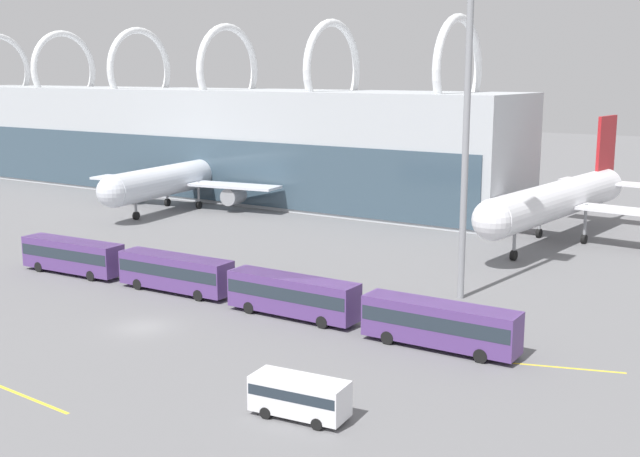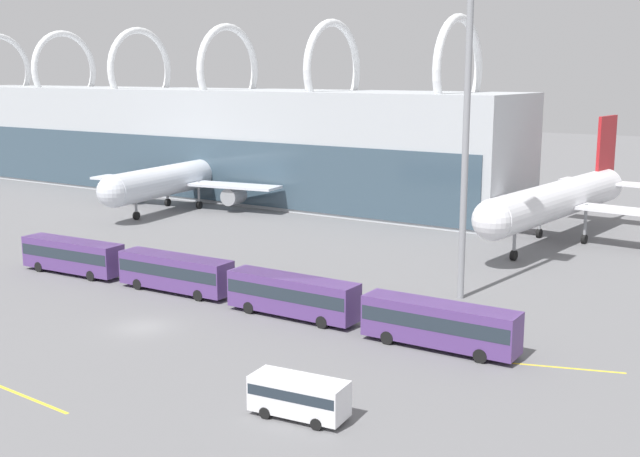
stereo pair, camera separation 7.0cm
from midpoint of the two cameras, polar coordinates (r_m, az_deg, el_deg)
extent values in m
plane|color=slate|center=(64.49, -12.49, -6.87)|extent=(440.00, 440.00, 0.00)
cube|color=#B2B7BC|center=(137.46, -9.58, 6.26)|extent=(115.98, 18.16, 16.85)
cube|color=#384C5B|center=(131.25, -12.27, 4.50)|extent=(113.66, 0.20, 9.27)
torus|color=white|center=(158.68, -17.69, 10.66)|extent=(1.10, 14.51, 14.51)
torus|color=white|center=(143.92, -12.65, 10.92)|extent=(1.10, 14.51, 14.51)
torus|color=white|center=(130.47, -6.51, 11.13)|extent=(1.10, 14.51, 14.51)
torus|color=white|center=(118.79, 0.94, 11.21)|extent=(1.10, 14.51, 14.51)
torus|color=white|center=(109.43, 9.84, 11.06)|extent=(1.10, 14.51, 14.51)
cylinder|color=silver|center=(117.64, -10.21, 3.51)|extent=(8.47, 28.25, 4.26)
sphere|color=silver|center=(106.61, -14.50, 2.56)|extent=(4.18, 4.18, 4.18)
cone|color=silver|center=(129.24, -6.67, 4.28)|extent=(4.94, 6.68, 4.05)
cube|color=silver|center=(119.12, -9.73, 3.26)|extent=(31.15, 8.81, 0.35)
cylinder|color=gray|center=(114.70, -6.14, 2.31)|extent=(2.92, 3.70, 2.44)
cylinder|color=gray|center=(124.39, -13.00, 2.77)|extent=(2.92, 3.70, 2.44)
cube|color=#1E4799|center=(128.16, -6.88, 6.52)|extent=(1.35, 6.27, 8.97)
cube|color=silver|center=(128.61, -6.83, 4.43)|extent=(11.45, 4.85, 0.28)
cylinder|color=gray|center=(110.49, -12.95, 1.79)|extent=(0.36, 0.36, 3.48)
cylinder|color=black|center=(110.77, -12.91, 0.90)|extent=(0.61, 1.16, 1.10)
cylinder|color=gray|center=(117.79, -8.59, 2.51)|extent=(0.36, 0.36, 3.48)
cylinder|color=black|center=(118.06, -8.57, 1.67)|extent=(0.61, 1.16, 1.10)
cylinder|color=gray|center=(120.90, -10.79, 2.65)|extent=(0.36, 0.36, 3.48)
cylinder|color=black|center=(121.16, -10.77, 1.84)|extent=(0.61, 1.16, 1.10)
cylinder|color=white|center=(96.09, 16.51, 1.96)|extent=(7.04, 32.63, 4.23)
sphere|color=white|center=(81.48, 12.19, 0.60)|extent=(4.15, 4.15, 4.15)
cone|color=white|center=(111.14, 19.68, 2.95)|extent=(4.63, 7.43, 4.02)
cube|color=white|center=(98.02, 16.92, 1.67)|extent=(37.89, 6.98, 0.35)
cylinder|color=gray|center=(102.52, 11.40, 1.52)|extent=(2.65, 3.59, 2.36)
cube|color=red|center=(109.87, 19.71, 5.38)|extent=(0.91, 5.85, 8.34)
cube|color=white|center=(110.34, 19.56, 3.12)|extent=(11.24, 4.15, 0.28)
cylinder|color=gray|center=(86.68, 13.69, -0.53)|extent=(0.36, 0.36, 4.14)
cylinder|color=black|center=(87.11, 13.63, -1.86)|extent=(0.54, 1.14, 1.10)
cylinder|color=gray|center=(97.35, 18.36, 0.47)|extent=(0.36, 0.36, 4.14)
cylinder|color=black|center=(97.73, 18.29, -0.72)|extent=(0.54, 1.14, 1.10)
cylinder|color=gray|center=(99.33, 15.40, 0.84)|extent=(0.36, 0.36, 4.14)
cylinder|color=black|center=(99.70, 15.33, -0.33)|extent=(0.54, 1.14, 1.10)
cube|color=#56387A|center=(82.46, -17.16, -1.82)|extent=(11.67, 3.20, 3.01)
cube|color=#232D38|center=(82.40, -17.18, -1.62)|extent=(11.44, 3.21, 1.05)
cube|color=silver|center=(82.16, -17.22, -0.84)|extent=(11.32, 3.10, 0.12)
cylinder|color=black|center=(81.02, -14.79, -2.92)|extent=(1.02, 0.36, 1.00)
cylinder|color=black|center=(79.46, -15.95, -3.25)|extent=(1.02, 0.36, 1.00)
cylinder|color=black|center=(86.11, -18.18, -2.29)|extent=(1.02, 0.36, 1.00)
cylinder|color=black|center=(84.65, -19.33, -2.59)|extent=(1.02, 0.36, 1.00)
cube|color=#56387A|center=(73.39, -10.22, -3.06)|extent=(11.63, 2.93, 3.01)
cube|color=#232D38|center=(73.32, -10.23, -2.83)|extent=(11.40, 2.95, 1.05)
cube|color=silver|center=(73.05, -10.26, -1.96)|extent=(11.28, 2.85, 0.12)
cylinder|color=black|center=(72.34, -7.45, -4.31)|extent=(1.01, 0.34, 1.00)
cylinder|color=black|center=(70.63, -8.62, -4.73)|extent=(1.01, 0.34, 1.00)
cylinder|color=black|center=(76.90, -11.62, -3.52)|extent=(1.01, 0.34, 1.00)
cylinder|color=black|center=(75.29, -12.81, -3.89)|extent=(1.01, 0.34, 1.00)
cube|color=#56387A|center=(65.00, -1.94, -4.73)|extent=(11.57, 2.63, 3.01)
cube|color=#232D38|center=(64.91, -1.94, -4.48)|extent=(11.34, 2.65, 1.05)
cube|color=silver|center=(64.62, -1.95, -3.50)|extent=(11.22, 2.55, 0.12)
cylinder|color=black|center=(64.43, 1.29, -6.15)|extent=(1.00, 0.31, 1.00)
cylinder|color=black|center=(62.57, 0.17, -6.68)|extent=(1.00, 0.31, 1.00)
cylinder|color=black|center=(68.29, -3.85, -5.17)|extent=(1.00, 0.31, 1.00)
cylinder|color=black|center=(66.54, -5.04, -5.63)|extent=(1.00, 0.31, 1.00)
cube|color=#56387A|center=(58.36, 8.53, -6.70)|extent=(11.59, 2.76, 3.01)
cube|color=#232D38|center=(58.27, 8.54, -6.42)|extent=(11.36, 2.78, 1.05)
cube|color=silver|center=(57.94, 8.57, -5.35)|extent=(11.25, 2.68, 0.12)
cylinder|color=black|center=(58.57, 12.18, -8.19)|extent=(1.01, 0.32, 1.00)
cylinder|color=black|center=(56.53, 11.37, -8.87)|extent=(1.01, 0.32, 1.00)
cylinder|color=black|center=(61.20, 5.84, -7.15)|extent=(1.01, 0.32, 1.00)
cylinder|color=black|center=(59.25, 4.84, -7.75)|extent=(1.01, 0.32, 1.00)
cube|color=silver|center=(46.94, -1.47, -11.80)|extent=(5.93, 2.82, 2.07)
cube|color=#232D38|center=(46.81, -1.47, -11.42)|extent=(5.76, 2.82, 0.62)
cylinder|color=black|center=(47.48, 0.95, -12.81)|extent=(0.72, 0.30, 0.70)
cylinder|color=black|center=(45.80, -0.21, -13.74)|extent=(0.72, 0.30, 0.70)
cylinder|color=black|center=(48.90, -2.62, -12.09)|extent=(0.72, 0.30, 0.70)
cylinder|color=black|center=(47.27, -3.88, -12.95)|extent=(0.72, 0.30, 0.70)
cylinder|color=gray|center=(69.31, 10.40, 7.49)|extent=(0.57, 0.57, 30.92)
cube|color=yellow|center=(54.27, -20.86, -10.82)|extent=(10.72, 0.84, 0.01)
cube|color=yellow|center=(57.17, 17.15, -9.46)|extent=(7.29, 2.70, 0.01)
cube|color=yellow|center=(79.61, -10.63, -3.36)|extent=(8.18, 2.56, 0.01)
camera|label=1|loc=(0.03, -89.98, 0.00)|focal=45.00mm
camera|label=2|loc=(0.03, 90.02, 0.00)|focal=45.00mm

